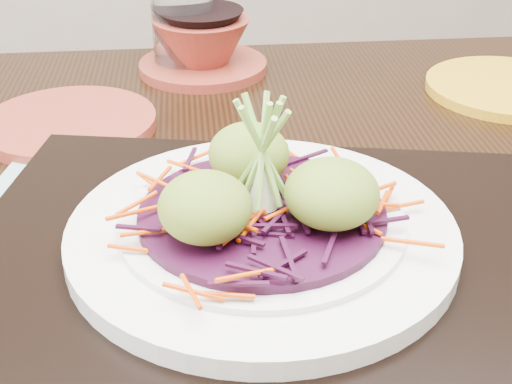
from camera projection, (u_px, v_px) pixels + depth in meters
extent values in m
cube|color=black|center=(285.00, 224.00, 0.61)|extent=(1.32, 0.96, 0.04)
cube|color=#83AA9F|center=(262.00, 266.00, 0.52)|extent=(0.58, 0.51, 0.00)
cube|color=black|center=(262.00, 253.00, 0.51)|extent=(0.50, 0.43, 0.02)
cylinder|color=silver|center=(262.00, 233.00, 0.50)|extent=(0.27, 0.27, 0.01)
cylinder|color=silver|center=(262.00, 222.00, 0.50)|extent=(0.20, 0.20, 0.01)
cylinder|color=#330A25|center=(262.00, 214.00, 0.50)|extent=(0.17, 0.17, 0.01)
ellipsoid|color=olive|center=(206.00, 208.00, 0.46)|extent=(0.07, 0.07, 0.05)
ellipsoid|color=olive|center=(332.00, 194.00, 0.47)|extent=(0.07, 0.07, 0.05)
ellipsoid|color=olive|center=(249.00, 155.00, 0.52)|extent=(0.07, 0.07, 0.05)
cylinder|color=maroon|center=(69.00, 123.00, 0.72)|extent=(0.20, 0.20, 0.01)
cylinder|color=white|center=(183.00, 26.00, 0.85)|extent=(0.10, 0.10, 0.11)
cylinder|color=maroon|center=(203.00, 66.00, 0.87)|extent=(0.19, 0.19, 0.01)
cylinder|color=#B28113|center=(508.00, 88.00, 0.81)|extent=(0.20, 0.20, 0.01)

